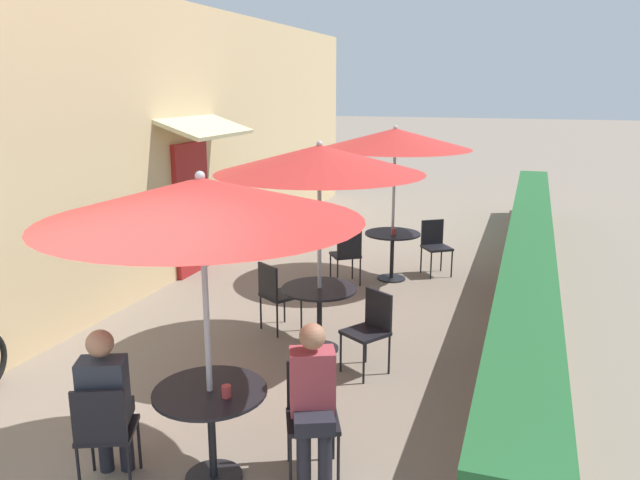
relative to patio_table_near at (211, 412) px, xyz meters
The scene contains 18 objects.
cafe_facade_wall 6.41m from the patio_table_near, 119.73° to the left, with size 0.98×14.18×4.20m.
planter_hedge 5.87m from the patio_table_near, 67.98° to the left, with size 0.60×13.18×1.01m.
patio_table_near is the anchor object (origin of this frame).
patio_umbrella_near 1.62m from the patio_table_near, ahead, with size 2.28×2.28×2.39m.
cafe_chair_near_left 0.77m from the patio_table_near, 150.69° to the right, with size 0.53×0.53×0.87m.
seated_patron_near_left 0.78m from the patio_table_near, 159.00° to the right, with size 0.45×0.49×1.25m.
cafe_chair_near_right 0.77m from the patio_table_near, 29.31° to the left, with size 0.53×0.53×0.87m.
seated_patron_near_right 0.78m from the patio_table_near, 21.00° to the left, with size 0.45×0.49×1.25m.
coffee_cup_near 0.29m from the patio_table_near, 18.08° to the right, with size 0.07×0.07×0.09m.
patio_table_mid 2.57m from the patio_table_near, 90.27° to the left, with size 0.86×0.86×0.75m.
patio_umbrella_mid 3.04m from the patio_table_near, 90.27° to the left, with size 2.28×2.28×2.39m.
cafe_chair_mid_left 2.32m from the patio_table_near, 73.05° to the left, with size 0.55×0.55×0.87m.
cafe_chair_mid_right 3.00m from the patio_table_near, 103.48° to the left, with size 0.55×0.55×0.87m.
patio_table_far 5.49m from the patio_table_near, 88.04° to the left, with size 0.86×0.86×0.75m.
patio_umbrella_far 5.73m from the patio_table_near, 88.04° to the left, with size 2.28×2.28×2.39m.
cafe_chair_far_left 5.00m from the patio_table_near, 94.56° to the left, with size 0.56×0.56×0.87m.
cafe_chair_far_right 6.04m from the patio_table_near, 82.65° to the left, with size 0.56×0.56×0.87m.
coffee_cup_far 5.39m from the patio_table_near, 87.59° to the left, with size 0.07×0.07×0.09m.
Camera 1 is at (2.69, -2.21, 2.95)m, focal length 35.00 mm.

